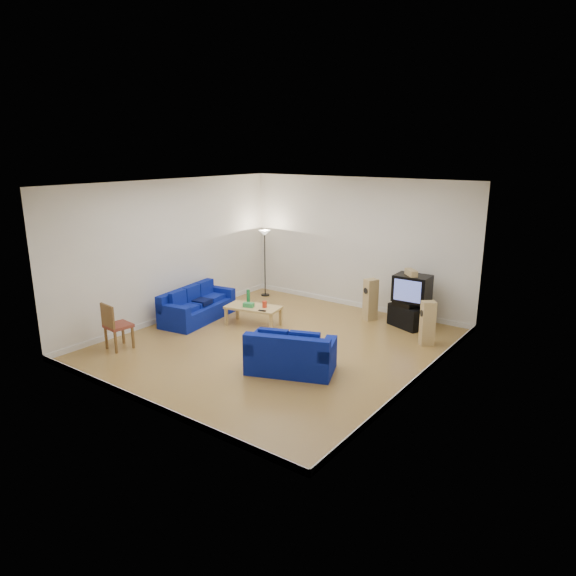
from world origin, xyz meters
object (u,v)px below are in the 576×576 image
Objects in this scene: coffee_table at (253,309)px; tv_stand at (407,316)px; sofa_three_seat at (196,308)px; television at (412,288)px; sofa_loveseat at (290,357)px.

coffee_table is 3.43m from tv_stand.
sofa_three_seat is 4.91m from television.
coffee_table is at bearing 100.78° from sofa_three_seat.
tv_stand reaches higher than coffee_table.
tv_stand is at bearing 111.16° from sofa_three_seat.
coffee_table is (-2.14, 1.54, 0.10)m from sofa_loveseat.
television is (2.88, 1.98, 0.50)m from coffee_table.
sofa_loveseat is (3.47, -1.07, 0.01)m from sofa_three_seat.
television is at bearing 56.56° from sofa_loveseat.
sofa_three_seat is 2.51× the size of tv_stand.
coffee_table is (1.33, 0.47, 0.11)m from sofa_three_seat.
sofa_three_seat is at bearing 141.34° from sofa_loveseat.
sofa_three_seat is 2.63× the size of television.
sofa_loveseat reaches higher than tv_stand.
tv_stand is 1.05× the size of television.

